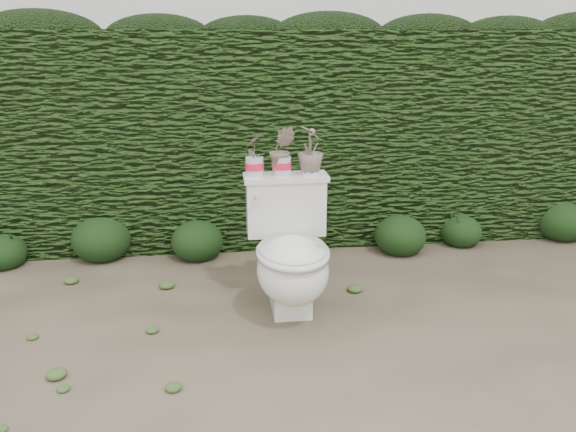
{
  "coord_description": "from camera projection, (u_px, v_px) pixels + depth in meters",
  "views": [
    {
      "loc": [
        -0.19,
        -2.86,
        1.58
      ],
      "look_at": [
        0.17,
        0.26,
        0.55
      ],
      "focal_mm": 35.0,
      "sensor_mm": 36.0,
      "label": 1
    }
  ],
  "objects": [
    {
      "name": "liriope_clump_1",
      "position": [
        2.0,
        249.0,
        3.95
      ],
      "size": [
        0.32,
        0.32,
        0.26
      ],
      "primitive_type": "ellipsoid",
      "color": "#1A3412",
      "rests_on": "ground"
    },
    {
      "name": "hedge",
      "position": [
        247.0,
        135.0,
        4.47
      ],
      "size": [
        8.0,
        1.0,
        1.6
      ],
      "primitive_type": "cube",
      "color": "#2E4F1A",
      "rests_on": "ground"
    },
    {
      "name": "house_wall",
      "position": [
        272.0,
        3.0,
        8.32
      ],
      "size": [
        8.0,
        3.5,
        4.0
      ],
      "primitive_type": "cube",
      "color": "silver",
      "rests_on": "ground"
    },
    {
      "name": "liriope_clump_2",
      "position": [
        101.0,
        235.0,
        4.09
      ],
      "size": [
        0.43,
        0.43,
        0.35
      ],
      "primitive_type": "ellipsoid",
      "color": "#1A3412",
      "rests_on": "ground"
    },
    {
      "name": "potted_plant_right",
      "position": [
        311.0,
        151.0,
        3.3
      ],
      "size": [
        0.17,
        0.17,
        0.27
      ],
      "primitive_type": "imported",
      "rotation": [
        0.0,
        0.0,
        1.65
      ],
      "color": "#277F2B",
      "rests_on": "toilet"
    },
    {
      "name": "ground",
      "position": [
        263.0,
        322.0,
        3.21
      ],
      "size": [
        60.0,
        60.0,
        0.0
      ],
      "primitive_type": "plane",
      "color": "#71644D",
      "rests_on": "ground"
    },
    {
      "name": "liriope_clump_4",
      "position": [
        299.0,
        227.0,
        4.25
      ],
      "size": [
        0.44,
        0.44,
        0.35
      ],
      "primitive_type": "ellipsoid",
      "color": "#1A3412",
      "rests_on": "ground"
    },
    {
      "name": "liriope_clump_3",
      "position": [
        197.0,
        237.0,
        4.1
      ],
      "size": [
        0.38,
        0.38,
        0.3
      ],
      "primitive_type": "ellipsoid",
      "color": "#1A3412",
      "rests_on": "ground"
    },
    {
      "name": "potted_plant_left",
      "position": [
        254.0,
        155.0,
        3.26
      ],
      "size": [
        0.14,
        0.16,
        0.25
      ],
      "primitive_type": "imported",
      "rotation": [
        0.0,
        0.0,
        4.23
      ],
      "color": "#277F2B",
      "rests_on": "toilet"
    },
    {
      "name": "liriope_clump_6",
      "position": [
        461.0,
        228.0,
        4.37
      ],
      "size": [
        0.32,
        0.32,
        0.26
      ],
      "primitive_type": "ellipsoid",
      "color": "#1A3412",
      "rests_on": "ground"
    },
    {
      "name": "liriope_clump_5",
      "position": [
        400.0,
        232.0,
        4.21
      ],
      "size": [
        0.39,
        0.39,
        0.31
      ],
      "primitive_type": "ellipsoid",
      "color": "#1A3412",
      "rests_on": "ground"
    },
    {
      "name": "potted_plant_center",
      "position": [
        282.0,
        152.0,
        3.28
      ],
      "size": [
        0.17,
        0.15,
        0.27
      ],
      "primitive_type": "imported",
      "rotation": [
        0.0,
        0.0,
        6.1
      ],
      "color": "#277F2B",
      "rests_on": "toilet"
    },
    {
      "name": "liriope_clump_7",
      "position": [
        562.0,
        218.0,
        4.49
      ],
      "size": [
        0.41,
        0.41,
        0.33
      ],
      "primitive_type": "ellipsoid",
      "color": "#1A3412",
      "rests_on": "ground"
    },
    {
      "name": "toilet",
      "position": [
        291.0,
        256.0,
        3.23
      ],
      "size": [
        0.5,
        0.68,
        0.78
      ],
      "rotation": [
        0.0,
        0.0,
        0.01
      ],
      "color": "silver",
      "rests_on": "ground"
    }
  ]
}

